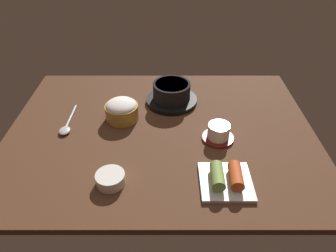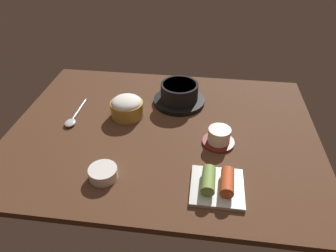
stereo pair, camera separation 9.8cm
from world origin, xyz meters
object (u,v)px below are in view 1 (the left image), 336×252
at_px(spoon, 68,126).
at_px(kimchi_plate, 227,179).
at_px(stone_pot, 173,94).
at_px(rice_bowl, 123,110).
at_px(side_bowl_near, 111,178).
at_px(tea_cup_with_saucer, 220,133).

bearing_deg(spoon, kimchi_plate, -26.53).
bearing_deg(stone_pot, rice_bowl, -147.95).
bearing_deg(rice_bowl, side_bowl_near, -89.17).
distance_m(tea_cup_with_saucer, spoon, 0.50).
height_order(tea_cup_with_saucer, kimchi_plate, tea_cup_with_saucer).
bearing_deg(kimchi_plate, spoon, 153.47).
xyz_separation_m(stone_pot, side_bowl_near, (-0.17, -0.40, -0.02)).
distance_m(tea_cup_with_saucer, side_bowl_near, 0.36).
height_order(stone_pot, side_bowl_near, stone_pot).
bearing_deg(spoon, stone_pot, 24.78).
height_order(rice_bowl, side_bowl_near, rice_bowl).
distance_m(rice_bowl, kimchi_plate, 0.43).
xyz_separation_m(tea_cup_with_saucer, kimchi_plate, (-0.00, -0.19, -0.01)).
bearing_deg(stone_pot, kimchi_plate, -70.85).
xyz_separation_m(rice_bowl, spoon, (-0.18, -0.05, -0.03)).
bearing_deg(spoon, rice_bowl, 16.96).
height_order(rice_bowl, tea_cup_with_saucer, rice_bowl).
relative_size(rice_bowl, tea_cup_with_saucer, 1.13).
height_order(rice_bowl, kimchi_plate, rice_bowl).
height_order(stone_pot, tea_cup_with_saucer, stone_pot).
xyz_separation_m(kimchi_plate, side_bowl_near, (-0.31, 0.00, 0.00)).
xyz_separation_m(rice_bowl, kimchi_plate, (0.31, -0.30, -0.02)).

